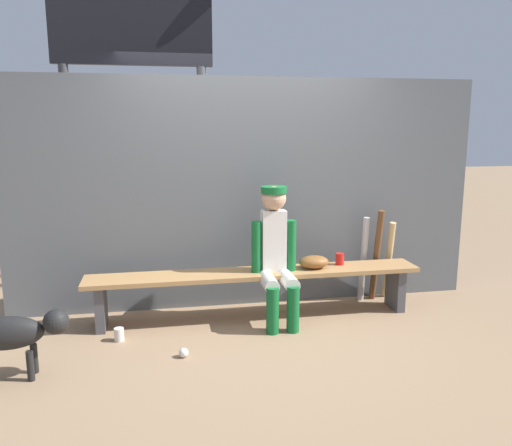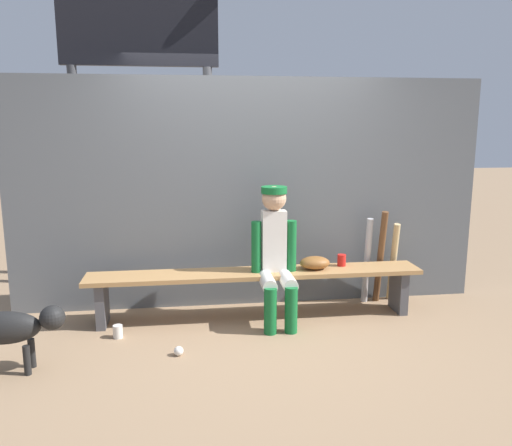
{
  "view_description": "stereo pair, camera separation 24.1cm",
  "coord_description": "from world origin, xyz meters",
  "px_view_note": "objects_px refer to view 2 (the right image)",
  "views": [
    {
      "loc": [
        -0.84,
        -4.44,
        1.78
      ],
      "look_at": [
        0.0,
        0.0,
        0.9
      ],
      "focal_mm": 36.04,
      "sensor_mm": 36.0,
      "label": 1
    },
    {
      "loc": [
        -0.6,
        -4.48,
        1.78
      ],
      "look_at": [
        0.0,
        0.0,
        0.9
      ],
      "focal_mm": 36.04,
      "sensor_mm": 36.0,
      "label": 2
    }
  ],
  "objects_px": {
    "baseball": "(179,351)",
    "bat_wood_dark": "(380,257)",
    "dugout_bench": "(256,280)",
    "baseball_glove": "(315,263)",
    "player_seated": "(276,251)",
    "bat_wood_natural": "(393,262)",
    "cup_on_ground": "(118,332)",
    "cup_on_bench": "(342,260)",
    "dog": "(12,328)",
    "bat_aluminum_silver": "(367,261)",
    "scoreboard": "(146,68)"
  },
  "relations": [
    {
      "from": "player_seated",
      "to": "dog",
      "type": "bearing_deg",
      "value": -160.73
    },
    {
      "from": "baseball_glove",
      "to": "bat_aluminum_silver",
      "type": "xyz_separation_m",
      "value": [
        0.6,
        0.27,
        -0.07
      ]
    },
    {
      "from": "player_seated",
      "to": "baseball_glove",
      "type": "bearing_deg",
      "value": 15.24
    },
    {
      "from": "bat_wood_dark",
      "to": "scoreboard",
      "type": "xyz_separation_m",
      "value": [
        -2.28,
        1.01,
        1.88
      ]
    },
    {
      "from": "baseball",
      "to": "scoreboard",
      "type": "height_order",
      "value": "scoreboard"
    },
    {
      "from": "player_seated",
      "to": "bat_aluminum_silver",
      "type": "relative_size",
      "value": 1.42
    },
    {
      "from": "baseball",
      "to": "bat_wood_dark",
      "type": "bearing_deg",
      "value": 25.61
    },
    {
      "from": "dugout_bench",
      "to": "dog",
      "type": "xyz_separation_m",
      "value": [
        -1.88,
        -0.82,
        -0.02
      ]
    },
    {
      "from": "player_seated",
      "to": "bat_aluminum_silver",
      "type": "xyz_separation_m",
      "value": [
        0.99,
        0.37,
        -0.23
      ]
    },
    {
      "from": "dugout_bench",
      "to": "bat_wood_natural",
      "type": "distance_m",
      "value": 1.46
    },
    {
      "from": "dugout_bench",
      "to": "baseball",
      "type": "xyz_separation_m",
      "value": [
        -0.7,
        -0.71,
        -0.32
      ]
    },
    {
      "from": "bat_wood_dark",
      "to": "cup_on_ground",
      "type": "xyz_separation_m",
      "value": [
        -2.49,
        -0.54,
        -0.42
      ]
    },
    {
      "from": "baseball",
      "to": "cup_on_ground",
      "type": "height_order",
      "value": "cup_on_ground"
    },
    {
      "from": "scoreboard",
      "to": "player_seated",
      "type": "bearing_deg",
      "value": -49.39
    },
    {
      "from": "player_seated",
      "to": "scoreboard",
      "type": "xyz_separation_m",
      "value": [
        -1.16,
        1.36,
        1.69
      ]
    },
    {
      "from": "bat_wood_natural",
      "to": "scoreboard",
      "type": "height_order",
      "value": "scoreboard"
    },
    {
      "from": "dog",
      "to": "cup_on_ground",
      "type": "bearing_deg",
      "value": 38.01
    },
    {
      "from": "scoreboard",
      "to": "cup_on_bench",
      "type": "bearing_deg",
      "value": -32.73
    },
    {
      "from": "player_seated",
      "to": "bat_aluminum_silver",
      "type": "bearing_deg",
      "value": 20.65
    },
    {
      "from": "bat_aluminum_silver",
      "to": "baseball",
      "type": "distance_m",
      "value": 2.13
    },
    {
      "from": "bat_wood_natural",
      "to": "dog",
      "type": "distance_m",
      "value": 3.48
    },
    {
      "from": "bat_aluminum_silver",
      "to": "scoreboard",
      "type": "height_order",
      "value": "scoreboard"
    },
    {
      "from": "bat_aluminum_silver",
      "to": "baseball",
      "type": "height_order",
      "value": "bat_aluminum_silver"
    },
    {
      "from": "player_seated",
      "to": "cup_on_ground",
      "type": "distance_m",
      "value": 1.52
    },
    {
      "from": "bat_wood_natural",
      "to": "cup_on_bench",
      "type": "distance_m",
      "value": 0.64
    },
    {
      "from": "baseball_glove",
      "to": "bat_aluminum_silver",
      "type": "distance_m",
      "value": 0.66
    },
    {
      "from": "player_seated",
      "to": "bat_wood_natural",
      "type": "height_order",
      "value": "player_seated"
    },
    {
      "from": "player_seated",
      "to": "cup_on_bench",
      "type": "relative_size",
      "value": 11.15
    },
    {
      "from": "baseball",
      "to": "cup_on_bench",
      "type": "height_order",
      "value": "cup_on_bench"
    },
    {
      "from": "dugout_bench",
      "to": "cup_on_ground",
      "type": "distance_m",
      "value": 1.29
    },
    {
      "from": "cup_on_ground",
      "to": "cup_on_bench",
      "type": "distance_m",
      "value": 2.12
    },
    {
      "from": "baseball_glove",
      "to": "baseball",
      "type": "relative_size",
      "value": 3.78
    },
    {
      "from": "bat_wood_dark",
      "to": "dog",
      "type": "relative_size",
      "value": 1.12
    },
    {
      "from": "baseball",
      "to": "cup_on_bench",
      "type": "bearing_deg",
      "value": 27.11
    },
    {
      "from": "baseball_glove",
      "to": "baseball",
      "type": "xyz_separation_m",
      "value": [
        -1.25,
        -0.71,
        -0.47
      ]
    },
    {
      "from": "baseball_glove",
      "to": "cup_on_bench",
      "type": "relative_size",
      "value": 2.55
    },
    {
      "from": "baseball_glove",
      "to": "cup_on_ground",
      "type": "bearing_deg",
      "value": -170.32
    },
    {
      "from": "bat_wood_natural",
      "to": "dog",
      "type": "xyz_separation_m",
      "value": [
        -3.3,
        -1.1,
        -0.07
      ]
    },
    {
      "from": "dog",
      "to": "bat_wood_natural",
      "type": "bearing_deg",
      "value": 18.37
    },
    {
      "from": "baseball",
      "to": "dog",
      "type": "bearing_deg",
      "value": -174.67
    },
    {
      "from": "cup_on_bench",
      "to": "scoreboard",
      "type": "height_order",
      "value": "scoreboard"
    },
    {
      "from": "cup_on_ground",
      "to": "scoreboard",
      "type": "bearing_deg",
      "value": 82.19
    },
    {
      "from": "bat_wood_dark",
      "to": "scoreboard",
      "type": "height_order",
      "value": "scoreboard"
    },
    {
      "from": "bat_aluminum_silver",
      "to": "dog",
      "type": "height_order",
      "value": "bat_aluminum_silver"
    },
    {
      "from": "dugout_bench",
      "to": "dog",
      "type": "relative_size",
      "value": 3.63
    },
    {
      "from": "bat_wood_natural",
      "to": "scoreboard",
      "type": "xyz_separation_m",
      "value": [
        -2.43,
        0.97,
        1.94
      ]
    },
    {
      "from": "dugout_bench",
      "to": "player_seated",
      "type": "bearing_deg",
      "value": -32.86
    },
    {
      "from": "dugout_bench",
      "to": "baseball_glove",
      "type": "height_order",
      "value": "baseball_glove"
    },
    {
      "from": "baseball_glove",
      "to": "cup_on_bench",
      "type": "xyz_separation_m",
      "value": [
        0.28,
        0.08,
        -0.01
      ]
    },
    {
      "from": "bat_wood_dark",
      "to": "cup_on_ground",
      "type": "distance_m",
      "value": 2.58
    }
  ]
}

